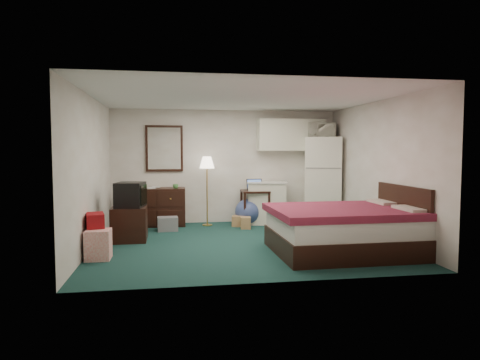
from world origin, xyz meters
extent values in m
cube|color=#163335|center=(0.00, 0.00, 0.00)|extent=(5.00, 4.50, 0.01)
cube|color=beige|center=(0.00, 0.00, 2.50)|extent=(5.00, 4.50, 0.01)
cube|color=beige|center=(0.00, 2.25, 1.25)|extent=(5.00, 0.01, 2.50)
cube|color=beige|center=(0.00, -2.25, 1.25)|extent=(5.00, 0.01, 2.50)
cube|color=beige|center=(-2.50, 0.00, 1.25)|extent=(0.01, 4.50, 2.50)
cube|color=beige|center=(2.50, 0.00, 1.25)|extent=(0.01, 4.50, 2.50)
sphere|color=#394A85|center=(0.42, 1.82, 0.28)|extent=(0.70, 0.70, 0.56)
imported|color=white|center=(2.08, 1.91, 2.09)|extent=(0.58, 0.32, 0.39)
imported|color=#A67E51|center=(-1.73, 1.89, 0.93)|extent=(0.18, 0.06, 0.24)
imported|color=#A67E51|center=(-1.63, 2.08, 0.93)|extent=(0.18, 0.03, 0.24)
imported|color=#498B43|center=(-1.12, 1.83, 0.86)|extent=(0.14, 0.13, 0.12)
camera|label=1|loc=(-1.20, -7.24, 1.61)|focal=32.00mm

